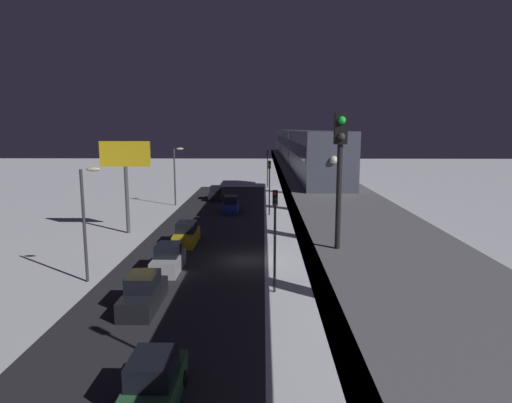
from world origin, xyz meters
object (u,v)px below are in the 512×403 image
Objects in this scene: traffic_light_far at (268,163)px; sedan_blue at (231,205)px; sedan_black_2 at (216,194)px; traffic_light_near at (275,226)px; subway_train at (296,144)px; rail_signal at (340,157)px; sedan_silver at (168,260)px; sedan_yellow at (186,235)px; sedan_green at (153,387)px; sedan_black at (143,294)px; commercial_billboard at (125,163)px; traffic_light_mid at (269,180)px.

sedan_blue is at bearing 78.53° from traffic_light_far.
traffic_light_near reaches higher than sedan_black_2.
rail_signal reaches higher than subway_train.
sedan_silver and sedan_black_2 have the same top height.
sedan_silver is at bearing 90.00° from sedan_yellow.
sedan_yellow is at bearing 79.01° from traffic_light_far.
sedan_black_2 is 37.66m from traffic_light_near.
subway_train reaches higher than sedan_silver.
subway_train reaches higher than traffic_light_far.
subway_train is at bearing -92.37° from rail_signal.
subway_train is 10.96m from sedan_blue.
rail_signal is 0.88× the size of sedan_blue.
sedan_yellow is at bearing -90.00° from sedan_silver.
rail_signal is at bearing -81.35° from sedan_blue.
subway_train reaches higher than sedan_green.
subway_train reaches higher than sedan_black.
sedan_silver is 0.49× the size of commercial_billboard.
sedan_black is at bearing 90.00° from sedan_black_2.
traffic_light_mid and traffic_light_far have the same top height.
sedan_silver is at bearing -96.92° from sedan_blue.
sedan_silver is at bearing 63.58° from subway_train.
sedan_silver is 14.58m from commercial_billboard.
sedan_black is 20.32m from commercial_billboard.
rail_signal reaches higher than sedan_silver.
sedan_silver is 23.24m from sedan_blue.
rail_signal is 28.14m from sedan_yellow.
sedan_green is 0.67× the size of traffic_light_far.
subway_train is at bearing -127.62° from sedan_yellow.
traffic_light_mid is at bearing 6.41° from subway_train.
sedan_green is 0.95× the size of sedan_yellow.
subway_train is 8.67× the size of traffic_light_mid.
sedan_black_2 is 22.72m from commercial_billboard.
traffic_light_mid reaches higher than sedan_black.
sedan_black is at bearing -50.70° from rail_signal.
sedan_black is 29.89m from sedan_blue.
sedan_green and sedan_blue have the same top height.
sedan_blue is (-2.80, -23.07, 0.00)m from sedan_silver.
commercial_billboard is (6.39, -4.03, 6.03)m from sedan_yellow.
sedan_silver is at bearing 90.00° from sedan_black_2.
sedan_silver is at bearing 80.78° from traffic_light_far.
commercial_billboard is (6.39, 20.95, 6.03)m from sedan_black_2.
traffic_light_near is (-7.50, 11.77, 3.40)m from sedan_yellow.
traffic_light_near is (-4.70, 27.24, 3.40)m from sedan_blue.
subway_train is 12.23× the size of sedan_blue.
subway_train is 38.75m from sedan_green.
commercial_billboard reaches higher than sedan_silver.
subway_train reaches higher than sedan_black_2.
sedan_blue is 0.71× the size of traffic_light_near.
traffic_light_near is 1.00× the size of traffic_light_far.
traffic_light_near is at bearing 90.00° from traffic_light_mid.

